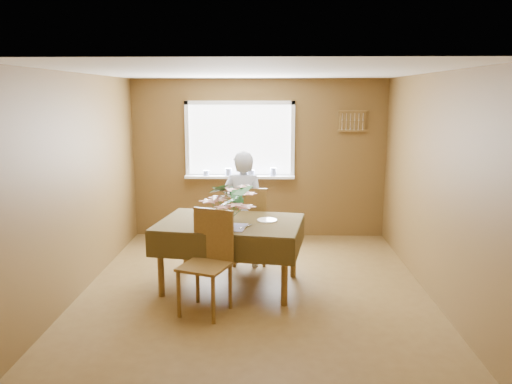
{
  "coord_description": "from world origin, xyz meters",
  "views": [
    {
      "loc": [
        0.17,
        -5.6,
        2.26
      ],
      "look_at": [
        0.0,
        0.55,
        1.05
      ],
      "focal_mm": 35.0,
      "sensor_mm": 36.0,
      "label": 1
    }
  ],
  "objects_px": {
    "dining_table": "(230,229)",
    "flower_bouquet": "(229,200)",
    "chair_far": "(249,223)",
    "seated_woman": "(243,209)",
    "chair_near": "(209,257)"
  },
  "relations": [
    {
      "from": "chair_far",
      "to": "seated_woman",
      "type": "height_order",
      "value": "seated_woman"
    },
    {
      "from": "chair_far",
      "to": "seated_woman",
      "type": "xyz_separation_m",
      "value": [
        -0.07,
        -0.04,
        0.2
      ]
    },
    {
      "from": "dining_table",
      "to": "chair_far",
      "type": "xyz_separation_m",
      "value": [
        0.19,
        0.79,
        -0.13
      ]
    },
    {
      "from": "flower_bouquet",
      "to": "seated_woman",
      "type": "bearing_deg",
      "value": 83.43
    },
    {
      "from": "dining_table",
      "to": "chair_far",
      "type": "height_order",
      "value": "chair_far"
    },
    {
      "from": "chair_near",
      "to": "seated_woman",
      "type": "xyz_separation_m",
      "value": [
        0.29,
        1.41,
        0.19
      ]
    },
    {
      "from": "chair_far",
      "to": "seated_woman",
      "type": "distance_m",
      "value": 0.22
    },
    {
      "from": "dining_table",
      "to": "flower_bouquet",
      "type": "bearing_deg",
      "value": -79.79
    },
    {
      "from": "flower_bouquet",
      "to": "chair_far",
      "type": "bearing_deg",
      "value": 79.58
    },
    {
      "from": "chair_far",
      "to": "chair_near",
      "type": "distance_m",
      "value": 1.49
    },
    {
      "from": "dining_table",
      "to": "chair_near",
      "type": "bearing_deg",
      "value": -95.92
    },
    {
      "from": "dining_table",
      "to": "chair_far",
      "type": "distance_m",
      "value": 0.82
    },
    {
      "from": "chair_far",
      "to": "chair_near",
      "type": "xyz_separation_m",
      "value": [
        -0.37,
        -1.45,
        0.0
      ]
    },
    {
      "from": "chair_far",
      "to": "dining_table",
      "type": "bearing_deg",
      "value": 74.14
    },
    {
      "from": "chair_near",
      "to": "flower_bouquet",
      "type": "bearing_deg",
      "value": 88.04
    }
  ]
}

